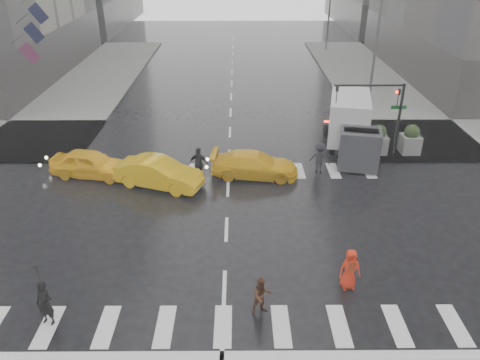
{
  "coord_description": "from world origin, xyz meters",
  "views": [
    {
      "loc": [
        0.52,
        -17.92,
        11.87
      ],
      "look_at": [
        0.63,
        2.0,
        1.5
      ],
      "focal_mm": 35.0,
      "sensor_mm": 36.0,
      "label": 1
    }
  ],
  "objects_px": {
    "taxi_mid": "(159,173)",
    "pedestrian_orange": "(350,269)",
    "box_truck": "(351,125)",
    "pedestrian_brown": "(262,296)",
    "traffic_signal_pole": "(384,105)",
    "taxi_front": "(90,164)"
  },
  "relations": [
    {
      "from": "pedestrian_brown",
      "to": "pedestrian_orange",
      "type": "height_order",
      "value": "pedestrian_orange"
    },
    {
      "from": "taxi_front",
      "to": "pedestrian_brown",
      "type": "bearing_deg",
      "value": -129.89
    },
    {
      "from": "taxi_front",
      "to": "taxi_mid",
      "type": "relative_size",
      "value": 0.93
    },
    {
      "from": "pedestrian_orange",
      "to": "box_truck",
      "type": "xyz_separation_m",
      "value": [
        2.7,
        12.6,
        0.91
      ]
    },
    {
      "from": "pedestrian_brown",
      "to": "taxi_front",
      "type": "height_order",
      "value": "taxi_front"
    },
    {
      "from": "pedestrian_orange",
      "to": "taxi_mid",
      "type": "distance_m",
      "value": 11.72
    },
    {
      "from": "pedestrian_brown",
      "to": "taxi_mid",
      "type": "height_order",
      "value": "taxi_mid"
    },
    {
      "from": "traffic_signal_pole",
      "to": "taxi_mid",
      "type": "relative_size",
      "value": 0.96
    },
    {
      "from": "traffic_signal_pole",
      "to": "taxi_front",
      "type": "height_order",
      "value": "traffic_signal_pole"
    },
    {
      "from": "taxi_front",
      "to": "taxi_mid",
      "type": "height_order",
      "value": "taxi_mid"
    },
    {
      "from": "traffic_signal_pole",
      "to": "pedestrian_orange",
      "type": "xyz_separation_m",
      "value": [
        -4.3,
        -12.01,
        -2.37
      ]
    },
    {
      "from": "pedestrian_brown",
      "to": "taxi_mid",
      "type": "bearing_deg",
      "value": 99.34
    },
    {
      "from": "taxi_front",
      "to": "taxi_mid",
      "type": "distance_m",
      "value": 4.18
    },
    {
      "from": "pedestrian_orange",
      "to": "taxi_mid",
      "type": "height_order",
      "value": "pedestrian_orange"
    },
    {
      "from": "taxi_front",
      "to": "taxi_mid",
      "type": "bearing_deg",
      "value": -97.16
    },
    {
      "from": "traffic_signal_pole",
      "to": "taxi_front",
      "type": "relative_size",
      "value": 1.03
    },
    {
      "from": "taxi_mid",
      "to": "pedestrian_orange",
      "type": "bearing_deg",
      "value": -114.5
    },
    {
      "from": "box_truck",
      "to": "traffic_signal_pole",
      "type": "bearing_deg",
      "value": -8.42
    },
    {
      "from": "pedestrian_orange",
      "to": "box_truck",
      "type": "distance_m",
      "value": 12.92
    },
    {
      "from": "pedestrian_brown",
      "to": "taxi_front",
      "type": "xyz_separation_m",
      "value": [
        -9.0,
        10.78,
        0.0
      ]
    },
    {
      "from": "traffic_signal_pole",
      "to": "pedestrian_orange",
      "type": "bearing_deg",
      "value": -109.68
    },
    {
      "from": "box_truck",
      "to": "pedestrian_brown",
      "type": "bearing_deg",
      "value": -101.62
    }
  ]
}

